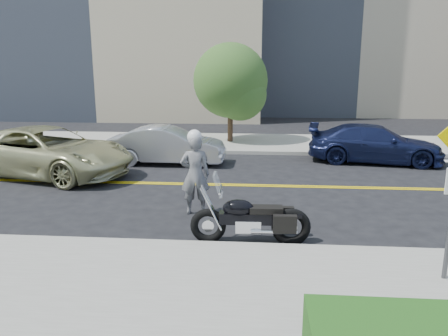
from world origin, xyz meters
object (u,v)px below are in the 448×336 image
motorcyclist (195,172)px  suv (47,152)px  motorcycle (251,208)px  parked_car_blue (375,144)px  parked_car_silver (168,145)px

motorcyclist → suv: bearing=-39.3°
motorcycle → motorcyclist: bearing=127.8°
motorcycle → parked_car_blue: size_ratio=0.49×
motorcyclist → motorcycle: bearing=122.3°
suv → parked_car_silver: (3.79, 2.20, -0.12)m
motorcycle → parked_car_blue: 9.70m
motorcycle → suv: suv is taller
parked_car_silver → parked_car_blue: bearing=-82.4°
motorcycle → suv: (-7.19, 5.33, 0.09)m
parked_car_silver → parked_car_blue: parked_car_blue is taller
motorcyclist → parked_car_blue: motorcyclist is taller
motorcyclist → parked_car_blue: 9.13m
motorcyclist → parked_car_silver: (-1.93, 5.76, -0.36)m
parked_car_blue → parked_car_silver: bearing=105.4°
motorcycle → suv: bearing=141.5°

